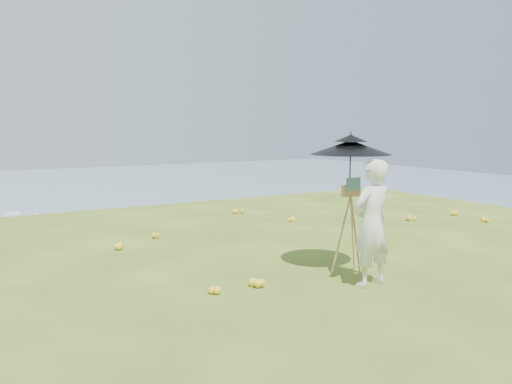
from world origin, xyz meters
TOP-DOWN VIEW (x-y plane):
  - ground at (0.00, 0.00)m, footprint 14.00×14.00m
  - shoreline_tier at (0.00, 75.00)m, footprint 170.00×28.00m
  - slope_trees at (0.00, 35.00)m, footprint 110.00×50.00m
  - harbor_town at (0.00, 75.00)m, footprint 110.00×22.00m
  - wildflowers at (0.00, 0.25)m, footprint 10.00×10.50m
  - painter at (-1.24, -1.70)m, footprint 0.69×0.49m
  - field_easel at (-1.10, -1.10)m, footprint 0.64×0.64m
  - sun_umbrella at (-1.10, -1.07)m, footprint 1.26×1.26m
  - painter_cap at (-1.24, -1.70)m, footprint 0.19×0.23m

SIDE VIEW (x-z plane):
  - shoreline_tier at x=0.00m, z-range -40.00..-32.00m
  - harbor_town at x=0.00m, z-range -32.00..-27.00m
  - slope_trees at x=0.00m, z-range -18.00..-12.00m
  - ground at x=0.00m, z-range 0.00..0.00m
  - wildflowers at x=0.00m, z-range 0.00..0.12m
  - field_easel at x=-1.10m, z-range 0.00..1.49m
  - painter at x=-1.24m, z-range 0.00..1.79m
  - sun_umbrella at x=-1.10m, z-range 1.23..2.17m
  - painter_cap at x=-1.24m, z-range 1.69..1.79m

